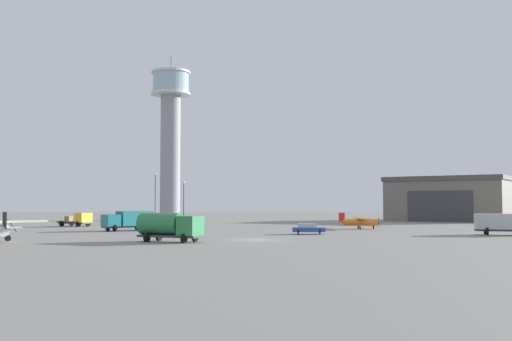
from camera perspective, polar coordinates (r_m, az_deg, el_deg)
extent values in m
plane|color=gray|center=(65.70, 0.01, -6.72)|extent=(400.00, 400.00, 0.00)
cylinder|color=gray|center=(144.47, -8.30, 1.30)|extent=(4.81, 4.81, 30.47)
cylinder|color=silver|center=(146.49, -8.25, 7.37)|extent=(9.52, 9.52, 0.60)
cylinder|color=#99B7C6|center=(147.00, -8.24, 8.38)|extent=(8.75, 8.75, 4.70)
cylinder|color=silver|center=(147.54, -8.24, 9.37)|extent=(9.52, 9.52, 0.50)
cylinder|color=#38383D|center=(148.04, -8.23, 10.22)|extent=(0.16, 0.16, 4.00)
cube|color=#6B665B|center=(140.57, 18.26, -2.84)|extent=(30.47, 28.14, 8.94)
cube|color=#4A4740|center=(140.67, 18.23, -0.82)|extent=(31.30, 28.97, 1.00)
cube|color=#38383A|center=(132.33, 17.33, -3.33)|extent=(11.68, 7.85, 6.71)
cylinder|color=black|center=(69.24, -22.55, -4.95)|extent=(0.90, 0.68, 1.45)
cone|color=white|center=(65.06, -23.18, -5.26)|extent=(1.68, 1.79, 0.99)
cube|color=black|center=(65.03, -23.17, -4.51)|extent=(0.79, 1.03, 1.81)
cube|color=white|center=(65.05, -23.18, -5.12)|extent=(3.15, 2.65, 0.11)
cylinder|color=black|center=(68.66, -22.90, -6.05)|extent=(0.62, 0.52, 0.64)
cylinder|color=orange|center=(93.93, 10.06, -4.96)|extent=(5.39, 1.25, 1.06)
cone|color=#38383D|center=(94.42, 11.79, -4.94)|extent=(0.80, 0.77, 0.74)
cube|color=#38383D|center=(94.42, 11.79, -4.94)|extent=(0.05, 0.09, 1.63)
cube|color=orange|center=(93.96, 10.21, -4.59)|extent=(1.59, 8.62, 0.17)
cylinder|color=red|center=(92.61, 10.34, -4.82)|extent=(0.10, 0.85, 1.16)
cylinder|color=red|center=(95.32, 10.08, -4.78)|extent=(0.10, 0.85, 1.16)
cube|color=#99B7C6|center=(94.09, 10.68, -4.78)|extent=(0.97, 0.88, 0.60)
cone|color=orange|center=(93.54, 8.30, -4.94)|extent=(1.23, 0.84, 0.80)
cube|color=red|center=(93.52, 8.30, -4.52)|extent=(0.95, 0.14, 1.46)
cube|color=orange|center=(93.53, 8.30, -4.86)|extent=(0.86, 2.60, 0.09)
cylinder|color=black|center=(94.30, 11.30, -5.43)|extent=(0.16, 0.52, 0.51)
cylinder|color=black|center=(93.01, 10.04, -5.47)|extent=(0.16, 0.52, 0.51)
cylinder|color=black|center=(94.87, 9.87, -5.43)|extent=(0.16, 0.52, 0.51)
cube|color=#38383D|center=(88.58, -12.36, -5.33)|extent=(6.90, 6.07, 0.24)
cube|color=teal|center=(87.41, -13.88, -4.71)|extent=(3.16, 3.24, 1.68)
cube|color=#99B7C6|center=(87.00, -14.44, -4.49)|extent=(1.41, 1.74, 0.84)
cube|color=teal|center=(89.07, -11.69, -4.56)|extent=(5.40, 5.03, 2.13)
cylinder|color=black|center=(86.45, -13.52, -5.45)|extent=(0.84, 0.95, 1.00)
cylinder|color=black|center=(88.51, -14.16, -5.39)|extent=(0.84, 0.95, 1.00)
cylinder|color=black|center=(88.58, -10.78, -5.42)|extent=(0.84, 0.95, 1.00)
cylinder|color=black|center=(90.59, -11.47, -5.36)|extent=(0.84, 0.95, 1.00)
cube|color=#38383D|center=(107.61, -17.19, -4.86)|extent=(6.36, 4.92, 0.24)
cube|color=gold|center=(105.94, -16.36, -4.40)|extent=(2.78, 3.03, 1.64)
cube|color=#99B7C6|center=(105.35, -16.05, -4.23)|extent=(1.16, 1.85, 0.82)
cube|color=brown|center=(108.36, -17.55, -4.74)|extent=(4.86, 4.29, 0.16)
cube|color=#997547|center=(108.66, -17.69, -4.45)|extent=(1.30, 1.30, 0.90)
cylinder|color=black|center=(106.79, -15.95, -4.96)|extent=(0.75, 1.00, 1.00)
cylinder|color=black|center=(105.26, -16.83, -4.98)|extent=(0.75, 1.00, 1.00)
cylinder|color=black|center=(109.75, -17.41, -4.89)|extent=(0.75, 1.00, 1.00)
cylinder|color=black|center=(108.26, -18.29, -4.90)|extent=(0.75, 1.00, 1.00)
cube|color=#38383D|center=(62.57, -8.36, -6.30)|extent=(7.08, 4.68, 0.24)
cube|color=#287A42|center=(61.24, -6.38, -5.33)|extent=(2.80, 3.10, 2.00)
cube|color=#99B7C6|center=(60.78, -5.64, -4.97)|extent=(0.96, 1.99, 1.00)
cylinder|color=#287A42|center=(63.11, -9.21, -5.11)|extent=(5.18, 4.02, 2.30)
cylinder|color=black|center=(62.32, -5.91, -6.44)|extent=(0.66, 1.02, 1.00)
cylinder|color=black|center=(60.36, -6.99, -6.54)|extent=(0.66, 1.02, 1.00)
cylinder|color=black|center=(64.64, -9.37, -6.29)|extent=(0.66, 1.02, 1.00)
cylinder|color=black|center=(62.75, -10.52, -6.38)|extent=(0.66, 1.02, 1.00)
cube|color=#38383D|center=(81.43, 22.81, -5.35)|extent=(7.00, 3.59, 0.24)
cube|color=#B7BABF|center=(81.24, 22.03, -4.59)|extent=(5.02, 3.45, 1.97)
cylinder|color=black|center=(82.21, 21.31, -5.44)|extent=(0.53, 1.04, 1.00)
cylinder|color=black|center=(80.15, 21.48, -5.50)|extent=(0.53, 1.04, 1.00)
cube|color=#2847A8|center=(77.63, 5.14, -5.72)|extent=(4.42, 2.24, 0.55)
cube|color=#99B7C6|center=(77.61, 4.98, -5.34)|extent=(2.53, 1.87, 0.50)
cylinder|color=black|center=(78.51, 6.17, -5.89)|extent=(0.24, 0.65, 0.64)
cylinder|color=black|center=(76.82, 6.20, -5.95)|extent=(0.24, 0.65, 0.64)
cylinder|color=black|center=(78.49, 4.11, -5.90)|extent=(0.24, 0.65, 0.64)
cylinder|color=black|center=(76.81, 4.09, -5.96)|extent=(0.24, 0.65, 0.64)
cylinder|color=#38383D|center=(120.83, -9.73, -2.73)|extent=(0.18, 0.18, 9.79)
sphere|color=#F9E5B2|center=(120.98, -9.71, -0.31)|extent=(0.44, 0.44, 0.44)
cylinder|color=#38383D|center=(115.76, -7.02, -3.20)|extent=(0.18, 0.18, 7.91)
sphere|color=#F9E5B2|center=(115.83, -7.00, -1.14)|extent=(0.44, 0.44, 0.44)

